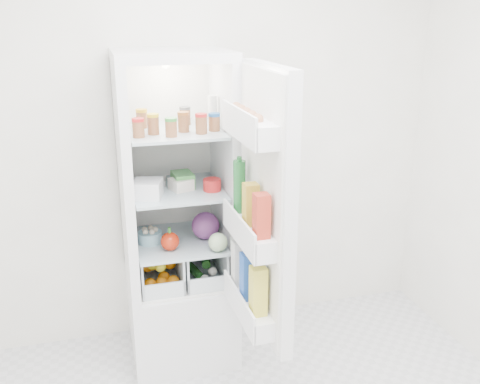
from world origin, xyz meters
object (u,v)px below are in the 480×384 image
object	(u,v)px
red_cabbage	(205,226)
mushroom_bowl	(150,237)
fridge_door	(261,212)
refrigerator	(178,248)

from	to	relation	value
red_cabbage	mushroom_bowl	size ratio (longest dim) A/B	1.16
mushroom_bowl	fridge_door	xyz separation A→B (m)	(0.47, -0.58, 0.31)
fridge_door	red_cabbage	bearing A→B (deg)	14.32
refrigerator	fridge_door	size ratio (longest dim) A/B	1.38
refrigerator	fridge_door	bearing A→B (deg)	-64.25
red_cabbage	fridge_door	distance (m)	0.63
mushroom_bowl	fridge_door	world-z (taller)	fridge_door
mushroom_bowl	refrigerator	bearing A→B (deg)	18.85
mushroom_bowl	red_cabbage	bearing A→B (deg)	-5.45
refrigerator	fridge_door	xyz separation A→B (m)	(0.31, -0.64, 0.43)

